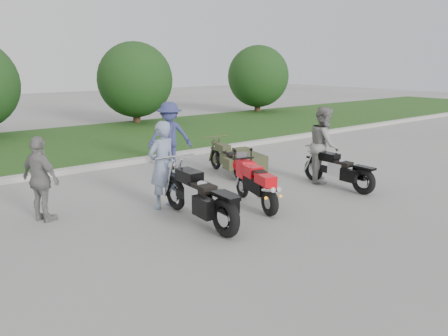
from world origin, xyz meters
TOP-DOWN VIEW (x-y plane):
  - ground at (0.00, 0.00)m, footprint 80.00×80.00m
  - curb at (0.00, 6.00)m, footprint 60.00×0.30m
  - grass_strip at (0.00, 10.15)m, footprint 60.00×8.00m
  - tree_mid_right at (4.00, 13.50)m, footprint 3.60×3.60m
  - tree_far_right at (12.00, 13.50)m, footprint 3.60×3.60m
  - sportbike_red at (0.27, 0.63)m, footprint 0.70×1.86m
  - cruiser_left at (-1.24, 0.51)m, footprint 0.45×2.55m
  - cruiser_right at (2.88, 0.42)m, footprint 0.36×2.15m
  - cruiser_sidecar at (1.82, 2.97)m, footprint 1.28×2.10m
  - person_stripe at (-1.33, 1.82)m, footprint 0.75×0.56m
  - person_grey at (3.04, 1.11)m, footprint 1.20×1.18m
  - person_denim at (0.64, 4.77)m, footprint 1.45×1.23m
  - person_back at (-3.58, 2.56)m, footprint 0.74×1.07m

SIDE VIEW (x-z plane):
  - ground at x=0.00m, z-range 0.00..0.00m
  - grass_strip at x=0.00m, z-range 0.00..0.14m
  - curb at x=0.00m, z-range 0.00..0.15m
  - cruiser_sidecar at x=1.82m, z-range -0.03..0.79m
  - cruiser_right at x=2.88m, z-range 0.01..0.83m
  - cruiser_left at x=-1.24m, z-range 0.01..0.99m
  - sportbike_red at x=0.27m, z-range 0.08..0.98m
  - person_back at x=-3.58m, z-range 0.00..1.68m
  - person_stripe at x=-1.33m, z-range 0.00..1.87m
  - person_denim at x=0.64m, z-range 0.00..1.94m
  - person_grey at x=3.04m, z-range 0.00..1.96m
  - tree_mid_right at x=4.00m, z-range 0.19..4.19m
  - tree_far_right at x=12.00m, z-range 0.19..4.19m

